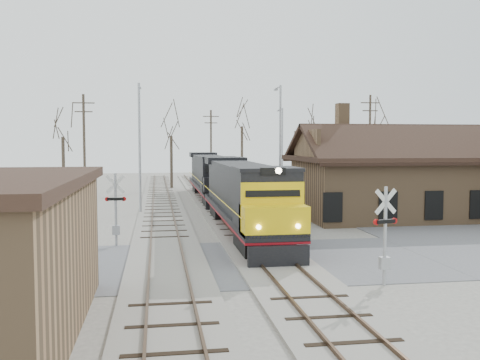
% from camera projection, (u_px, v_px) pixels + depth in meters
% --- Properties ---
extents(ground, '(140.00, 140.00, 0.00)m').
position_uv_depth(ground, '(271.00, 261.00, 23.33)').
color(ground, '#AAA499').
rests_on(ground, ground).
extents(road, '(60.00, 9.00, 0.03)m').
position_uv_depth(road, '(271.00, 261.00, 23.33)').
color(road, '#5B5B60').
rests_on(road, ground).
extents(track_main, '(3.40, 90.00, 0.24)m').
position_uv_depth(track_main, '(226.00, 214.00, 38.11)').
color(track_main, '#AAA499').
rests_on(track_main, ground).
extents(track_siding, '(3.40, 90.00, 0.24)m').
position_uv_depth(track_siding, '(163.00, 215.00, 37.41)').
color(track_siding, '#AAA499').
rests_on(track_siding, ground).
extents(depot, '(15.20, 9.31, 7.90)m').
position_uv_depth(depot, '(404.00, 183.00, 36.84)').
color(depot, '#8B6948').
rests_on(depot, ground).
extents(locomotive_lead, '(2.76, 18.52, 4.11)m').
position_uv_depth(locomotive_lead, '(244.00, 196.00, 30.22)').
color(locomotive_lead, black).
rests_on(locomotive_lead, ground).
extents(locomotive_trailing, '(2.76, 18.52, 3.89)m').
position_uv_depth(locomotive_trailing, '(211.00, 176.00, 48.75)').
color(locomotive_trailing, black).
rests_on(locomotive_trailing, ground).
extents(crossbuck_near, '(1.01, 0.35, 3.58)m').
position_uv_depth(crossbuck_near, '(385.00, 238.00, 19.26)').
color(crossbuck_near, '#A5A8AD').
rests_on(crossbuck_near, ground).
extents(crossbuck_far, '(1.04, 0.27, 3.66)m').
position_uv_depth(crossbuck_far, '(116.00, 212.00, 26.45)').
color(crossbuck_far, '#A5A8AD').
rests_on(crossbuck_far, ground).
extents(streetlight_a, '(0.25, 2.04, 9.45)m').
position_uv_depth(streetlight_a, '(140.00, 141.00, 38.81)').
color(streetlight_a, '#A5A8AD').
rests_on(streetlight_a, ground).
extents(streetlight_b, '(0.25, 2.04, 9.77)m').
position_uv_depth(streetlight_b, '(280.00, 139.00, 43.28)').
color(streetlight_b, '#A5A8AD').
rests_on(streetlight_b, ground).
extents(streetlight_c, '(0.25, 2.04, 8.78)m').
position_uv_depth(streetlight_c, '(282.00, 145.00, 56.08)').
color(streetlight_c, '#A5A8AD').
rests_on(streetlight_c, ground).
extents(utility_pole_a, '(2.00, 0.24, 9.60)m').
position_uv_depth(utility_pole_a, '(84.00, 144.00, 49.19)').
color(utility_pole_a, '#382D23').
rests_on(utility_pole_a, ground).
extents(utility_pole_b, '(2.00, 0.24, 9.22)m').
position_uv_depth(utility_pole_b, '(211.00, 145.00, 66.69)').
color(utility_pole_b, '#382D23').
rests_on(utility_pole_b, ground).
extents(utility_pole_c, '(2.00, 0.24, 9.99)m').
position_uv_depth(utility_pole_c, '(370.00, 142.00, 54.30)').
color(utility_pole_c, '#382D23').
rests_on(utility_pole_c, ground).
extents(tree_a, '(3.83, 3.83, 9.38)m').
position_uv_depth(tree_a, '(63.00, 127.00, 52.45)').
color(tree_a, '#382D23').
rests_on(tree_a, ground).
extents(tree_b, '(3.94, 3.94, 9.64)m').
position_uv_depth(tree_b, '(171.00, 127.00, 59.25)').
color(tree_b, '#382D23').
rests_on(tree_b, ground).
extents(tree_c, '(4.83, 4.83, 11.84)m').
position_uv_depth(tree_c, '(242.00, 117.00, 68.16)').
color(tree_c, '#382D23').
rests_on(tree_c, ground).
extents(tree_d, '(4.13, 4.13, 10.12)m').
position_uv_depth(tree_d, '(308.00, 126.00, 66.97)').
color(tree_d, '#382D23').
rests_on(tree_d, ground).
extents(tree_e, '(4.20, 4.20, 10.30)m').
position_uv_depth(tree_e, '(381.00, 125.00, 64.44)').
color(tree_e, '#382D23').
rests_on(tree_e, ground).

